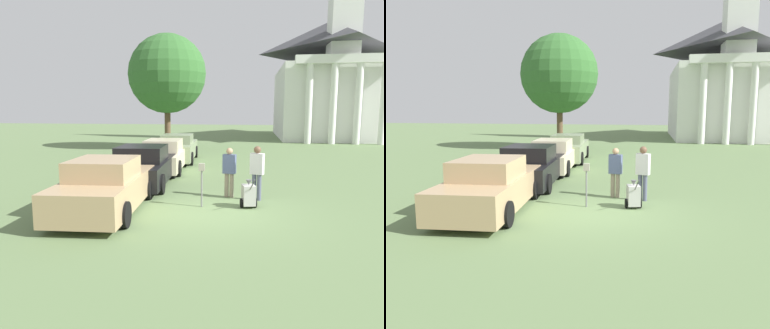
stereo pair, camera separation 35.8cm
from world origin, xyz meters
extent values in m
plane|color=#607A4C|center=(0.00, 0.00, 0.00)|extent=(120.00, 120.00, 0.00)
cube|color=tan|center=(-2.97, -0.30, 0.59)|extent=(2.24, 4.93, 0.82)
cube|color=tan|center=(-2.95, -0.49, 1.27)|extent=(1.81, 2.13, 0.55)
cylinder|color=black|center=(-4.00, 1.12, 0.34)|extent=(0.23, 0.68, 0.67)
cylinder|color=black|center=(-2.15, 1.25, 0.34)|extent=(0.23, 0.68, 0.67)
cylinder|color=black|center=(-3.79, -1.85, 0.34)|extent=(0.23, 0.68, 0.67)
cylinder|color=black|center=(-1.93, -1.72, 0.34)|extent=(0.23, 0.68, 0.67)
cube|color=black|center=(-2.97, 3.47, 0.58)|extent=(2.27, 4.96, 0.77)
cube|color=black|center=(-2.95, 3.28, 1.26)|extent=(1.84, 2.15, 0.57)
cylinder|color=black|center=(-4.02, 4.90, 0.35)|extent=(0.23, 0.72, 0.71)
cylinder|color=black|center=(-2.13, 5.04, 0.35)|extent=(0.23, 0.72, 0.71)
cylinder|color=black|center=(-3.80, 1.91, 0.35)|extent=(0.23, 0.72, 0.71)
cylinder|color=black|center=(-1.92, 2.05, 0.35)|extent=(0.23, 0.72, 0.71)
cube|color=beige|center=(-2.97, 6.99, 0.57)|extent=(2.15, 5.20, 0.75)
cube|color=beige|center=(-2.95, 6.78, 1.22)|extent=(1.73, 2.24, 0.55)
cylinder|color=black|center=(-3.96, 8.50, 0.36)|extent=(0.23, 0.73, 0.72)
cylinder|color=black|center=(-2.20, 8.62, 0.36)|extent=(0.23, 0.73, 0.72)
cylinder|color=black|center=(-3.73, 5.35, 0.36)|extent=(0.23, 0.73, 0.72)
cylinder|color=black|center=(-1.98, 5.48, 0.36)|extent=(0.23, 0.73, 0.72)
cube|color=gray|center=(-2.97, 10.36, 0.61)|extent=(2.19, 5.25, 0.84)
cube|color=gray|center=(-2.95, 10.15, 1.27)|extent=(1.76, 2.27, 0.47)
cylinder|color=black|center=(-3.97, 11.88, 0.35)|extent=(0.23, 0.71, 0.70)
cylinder|color=black|center=(-2.19, 12.01, 0.35)|extent=(0.23, 0.71, 0.70)
cylinder|color=black|center=(-3.75, 8.71, 0.35)|extent=(0.23, 0.71, 0.70)
cylinder|color=black|center=(-1.96, 8.83, 0.35)|extent=(0.23, 0.71, 0.70)
cylinder|color=slate|center=(-0.32, 0.59, 0.55)|extent=(0.05, 0.05, 1.10)
cube|color=gray|center=(-0.32, 0.59, 1.21)|extent=(0.18, 0.09, 0.22)
cylinder|color=gray|center=(0.50, 1.98, 0.40)|extent=(0.14, 0.14, 0.80)
cylinder|color=gray|center=(0.33, 2.02, 0.40)|extent=(0.14, 0.14, 0.80)
cube|color=#4C597F|center=(0.41, 2.00, 1.12)|extent=(0.45, 0.30, 0.63)
sphere|color=tan|center=(0.41, 2.00, 1.54)|extent=(0.22, 0.22, 0.22)
cylinder|color=#515670|center=(1.39, 1.67, 0.42)|extent=(0.14, 0.14, 0.85)
cylinder|color=#515670|center=(1.23, 1.73, 0.42)|extent=(0.14, 0.14, 0.85)
cube|color=silver|center=(1.31, 1.70, 1.19)|extent=(0.47, 0.35, 0.67)
sphere|color=brown|center=(1.31, 1.70, 1.64)|extent=(0.23, 0.23, 0.23)
cube|color=#B2B2AD|center=(1.07, 0.72, 0.38)|extent=(0.45, 0.51, 0.60)
cone|color=#59595B|center=(1.07, 0.72, 0.76)|extent=(0.18, 0.18, 0.16)
cylinder|color=#4C4C4C|center=(1.17, 0.26, 0.78)|extent=(0.16, 0.58, 0.43)
cylinder|color=black|center=(0.86, 0.67, 0.14)|extent=(0.11, 0.28, 0.28)
cylinder|color=black|center=(1.27, 0.76, 0.14)|extent=(0.11, 0.28, 0.28)
cube|color=white|center=(8.76, 30.69, 3.48)|extent=(9.81, 15.10, 6.96)
pyramid|color=#424247|center=(8.76, 30.69, 10.09)|extent=(10.01, 15.40, 3.13)
cylinder|color=white|center=(5.81, 22.54, 3.31)|extent=(0.56, 0.56, 6.61)
cylinder|color=white|center=(7.78, 22.54, 3.31)|extent=(0.56, 0.56, 6.61)
cylinder|color=white|center=(9.74, 22.54, 3.31)|extent=(0.56, 0.56, 6.61)
cylinder|color=white|center=(11.70, 22.54, 3.31)|extent=(0.56, 0.56, 6.61)
cube|color=white|center=(8.76, 22.54, 6.96)|extent=(8.34, 0.70, 0.70)
cylinder|color=brown|center=(-5.02, 16.87, 1.51)|extent=(0.44, 0.44, 3.02)
sphere|color=#33662D|center=(-5.02, 16.87, 5.44)|extent=(5.68, 5.68, 5.68)
camera|label=1|loc=(1.10, -10.29, 2.92)|focal=35.00mm
camera|label=2|loc=(1.46, -10.23, 2.92)|focal=35.00mm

